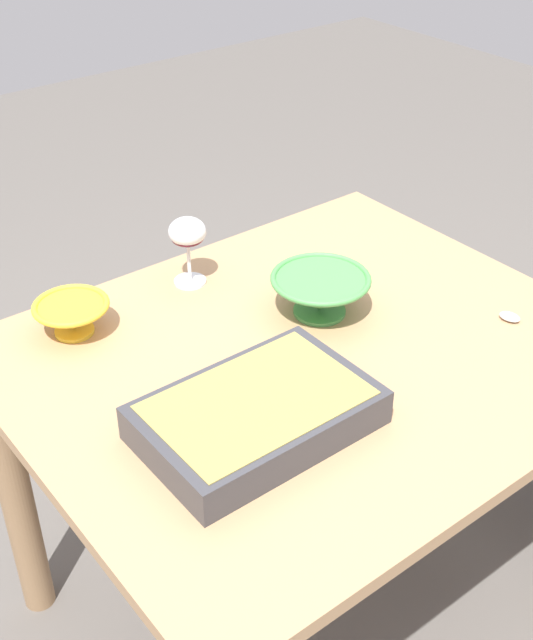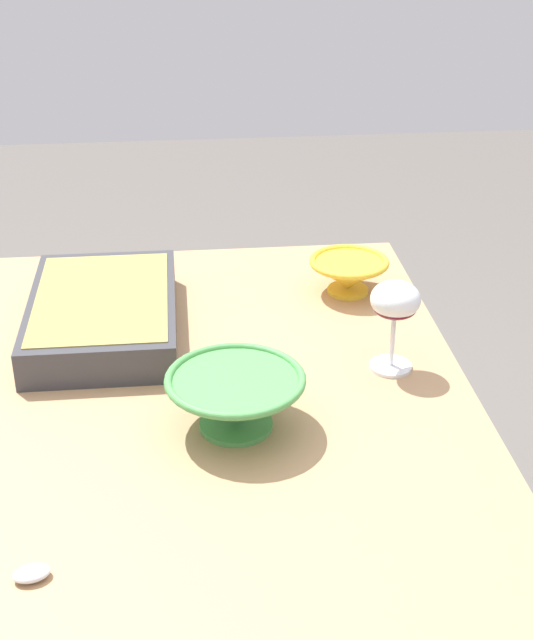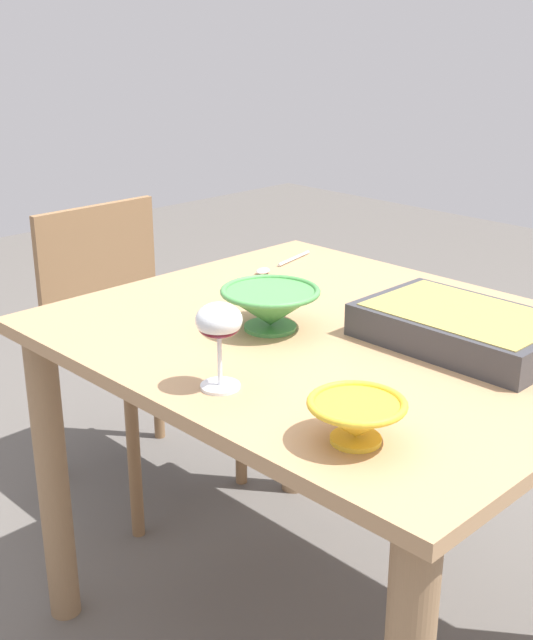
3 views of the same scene
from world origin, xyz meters
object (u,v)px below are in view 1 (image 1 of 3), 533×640
object	(u,v)px
dining_table	(308,408)
mixing_bowl	(320,292)
casserole_dish	(257,413)
serving_spoon	(533,326)
small_bowl	(72,316)
wine_glass	(187,236)

from	to	relation	value
dining_table	mixing_bowl	world-z (taller)	mixing_bowl
casserole_dish	dining_table	bearing A→B (deg)	28.58
mixing_bowl	serving_spoon	xyz separation A→B (m)	(0.30, -0.31, -0.04)
small_bowl	serving_spoon	distance (m)	0.92
dining_table	wine_glass	world-z (taller)	wine_glass
wine_glass	mixing_bowl	bearing A→B (deg)	-61.45
serving_spoon	mixing_bowl	bearing A→B (deg)	133.99
mixing_bowl	small_bowl	xyz separation A→B (m)	(-0.43, 0.25, -0.01)
casserole_dish	serving_spoon	size ratio (longest dim) A/B	1.59
dining_table	small_bowl	world-z (taller)	small_bowl
casserole_dish	mixing_bowl	xyz separation A→B (m)	(0.32, 0.21, 0.01)
dining_table	casserole_dish	size ratio (longest dim) A/B	2.89
wine_glass	casserole_dish	xyz separation A→B (m)	(-0.18, -0.47, -0.08)
dining_table	serving_spoon	distance (m)	0.48
casserole_dish	serving_spoon	world-z (taller)	casserole_dish
dining_table	small_bowl	xyz separation A→B (m)	(-0.33, 0.34, 0.18)
dining_table	mixing_bowl	xyz separation A→B (m)	(0.10, 0.09, 0.19)
dining_table	serving_spoon	xyz separation A→B (m)	(0.40, -0.22, 0.15)
casserole_dish	mixing_bowl	size ratio (longest dim) A/B	1.90
wine_glass	casserole_dish	bearing A→B (deg)	-110.65
casserole_dish	serving_spoon	distance (m)	0.63
wine_glass	casserole_dish	world-z (taller)	wine_glass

